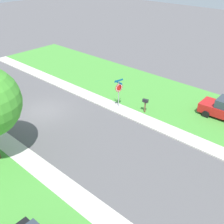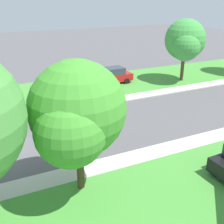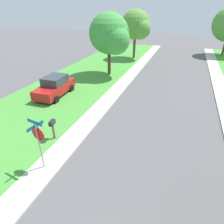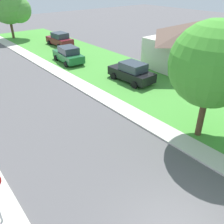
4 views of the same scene
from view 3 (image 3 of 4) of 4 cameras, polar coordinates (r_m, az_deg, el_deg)
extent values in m
cube|color=beige|center=(15.90, -2.54, 2.18)|extent=(1.40, 56.00, 0.10)
cube|color=#479338|center=(18.10, -16.45, 4.39)|extent=(8.00, 56.00, 0.08)
cylinder|color=#9E9EA3|center=(9.89, -20.34, -9.73)|extent=(0.07, 0.07, 2.60)
cylinder|color=red|center=(9.49, -20.88, -6.01)|extent=(0.76, 0.15, 0.76)
cylinder|color=white|center=(9.50, -20.80, -5.96)|extent=(0.66, 0.11, 0.67)
cylinder|color=red|center=(9.50, -20.78, -5.95)|extent=(0.54, 0.09, 0.55)
cube|color=#0F5B84|center=(9.14, -21.80, -2.85)|extent=(0.91, 0.17, 0.16)
cube|color=#0F5B84|center=(9.23, -21.59, -3.86)|extent=(0.17, 0.91, 0.16)
cube|color=red|center=(18.08, -16.44, 6.65)|extent=(1.99, 4.38, 0.76)
cube|color=#2D3842|center=(17.99, -16.42, 9.01)|extent=(1.69, 2.17, 0.68)
cylinder|color=black|center=(16.74, -16.10, 3.48)|extent=(0.27, 0.65, 0.64)
cylinder|color=black|center=(17.76, -21.00, 4.14)|extent=(0.27, 0.65, 0.64)
cylinder|color=black|center=(18.81, -11.80, 6.84)|extent=(0.27, 0.65, 0.64)
cylinder|color=black|center=(19.72, -16.43, 7.30)|extent=(0.27, 0.65, 0.64)
cylinder|color=#4C3823|center=(37.37, 30.11, 16.36)|extent=(0.36, 0.36, 2.87)
cylinder|color=#4C3823|center=(31.03, 6.55, 18.45)|extent=(0.36, 0.36, 3.34)
sphere|color=#559239|center=(30.64, 6.89, 24.13)|extent=(4.05, 4.05, 4.05)
sphere|color=#559239|center=(29.88, 8.36, 22.96)|extent=(2.84, 2.84, 2.84)
cylinder|color=#4C3823|center=(23.00, -0.83, 14.57)|extent=(0.36, 0.36, 3.02)
sphere|color=green|center=(22.45, -0.89, 22.05)|extent=(4.29, 4.29, 4.29)
sphere|color=green|center=(21.59, 1.02, 20.33)|extent=(3.01, 3.01, 3.01)
cube|color=brown|center=(12.19, -16.75, -5.63)|extent=(0.10, 0.10, 1.05)
cube|color=black|center=(11.84, -17.19, -3.01)|extent=(0.32, 0.52, 0.26)
camera|label=1|loc=(23.27, 58.11, 29.53)|focal=45.12mm
camera|label=2|loc=(16.50, 109.24, -2.92)|focal=45.87mm
camera|label=4|loc=(6.42, -88.78, 10.34)|focal=38.39mm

